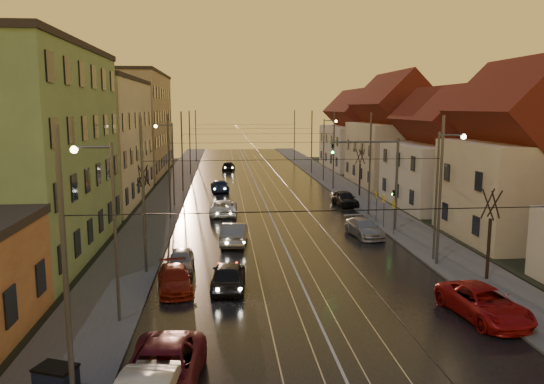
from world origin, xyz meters
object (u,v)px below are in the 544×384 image
object	(u,v)px
street_lamp_0	(107,215)
street_lamp_2	(170,156)
parked_right_2	(345,198)
street_lamp_3	(326,144)
driving_car_2	(224,208)
street_lamp_1	(442,183)
parked_right_0	(484,303)
driving_car_3	(220,186)
driving_car_4	(228,166)
parked_left_1	(161,371)
parked_left_3	(181,260)
driving_car_0	(228,275)
parked_left_2	(175,279)
driving_car_1	(234,233)
parked_right_1	(364,228)
traffic_light_mast	(384,172)

from	to	relation	value
street_lamp_0	street_lamp_2	size ratio (longest dim) A/B	1.00
street_lamp_2	parked_right_2	bearing A→B (deg)	-4.01
street_lamp_3	driving_car_2	bearing A→B (deg)	-122.67
street_lamp_1	street_lamp_3	size ratio (longest dim) A/B	1.00
street_lamp_0	parked_right_2	distance (m)	31.88
parked_right_0	driving_car_3	bearing A→B (deg)	99.99
driving_car_3	parked_right_2	size ratio (longest dim) A/B	1.07
street_lamp_1	parked_right_0	size ratio (longest dim) A/B	1.56
street_lamp_3	street_lamp_0	bearing A→B (deg)	-112.48
driving_car_4	parked_right_0	size ratio (longest dim) A/B	0.81
driving_car_2	parked_right_2	world-z (taller)	parked_right_2
parked_left_1	parked_left_3	xyz separation A→B (m)	(-0.35, 13.56, -0.14)
driving_car_3	parked_right_0	distance (m)	39.58
driving_car_0	parked_left_2	world-z (taller)	driving_car_0
street_lamp_1	street_lamp_2	xyz separation A→B (m)	(-18.21, 20.00, 0.00)
street_lamp_2	driving_car_3	world-z (taller)	street_lamp_2
parked_left_1	driving_car_0	bearing A→B (deg)	81.55
driving_car_2	parked_left_3	bearing A→B (deg)	83.19
driving_car_1	driving_car_4	xyz separation A→B (m)	(0.19, 43.74, -0.06)
parked_left_2	driving_car_3	bearing A→B (deg)	78.19
parked_left_1	parked_left_3	size ratio (longest dim) A/B	1.51
driving_car_1	parked_right_0	world-z (taller)	driving_car_1
street_lamp_2	parked_left_2	bearing A→B (deg)	-84.32
driving_car_4	parked_left_1	world-z (taller)	parked_left_1
driving_car_3	parked_right_1	size ratio (longest dim) A/B	1.03
parked_right_2	driving_car_2	bearing A→B (deg)	-169.62
street_lamp_2	driving_car_4	xyz separation A→B (m)	(5.90, 29.09, -4.18)
driving_car_3	parked_right_1	world-z (taller)	driving_car_3
parked_right_0	driving_car_0	bearing A→B (deg)	148.33
street_lamp_2	traffic_light_mast	size ratio (longest dim) A/B	1.11
street_lamp_2	parked_right_0	size ratio (longest dim) A/B	1.56
driving_car_1	street_lamp_0	bearing A→B (deg)	72.97
driving_car_2	driving_car_3	size ratio (longest dim) A/B	1.07
street_lamp_0	traffic_light_mast	world-z (taller)	street_lamp_0
driving_car_1	driving_car_2	xyz separation A→B (m)	(-0.70, 10.06, -0.07)
driving_car_2	parked_right_1	distance (m)	13.55
street_lamp_0	driving_car_2	xyz separation A→B (m)	(5.00, 23.41, -4.19)
traffic_light_mast	parked_right_1	world-z (taller)	traffic_light_mast
street_lamp_3	driving_car_4	distance (m)	18.45
street_lamp_2	driving_car_3	bearing A→B (deg)	62.10
driving_car_3	parked_right_0	size ratio (longest dim) A/B	0.91
street_lamp_1	traffic_light_mast	distance (m)	8.08
parked_right_1	driving_car_2	bearing A→B (deg)	132.34
driving_car_3	driving_car_4	xyz separation A→B (m)	(1.26, 20.32, 0.03)
driving_car_0	driving_car_3	bearing A→B (deg)	-85.17
driving_car_2	driving_car_1	bearing A→B (deg)	96.31
driving_car_3	parked_right_0	bearing A→B (deg)	103.24
street_lamp_3	traffic_light_mast	world-z (taller)	street_lamp_3
parked_left_2	parked_right_1	distance (m)	16.67
street_lamp_3	parked_left_2	xyz separation A→B (m)	(-15.83, -39.91, -4.28)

